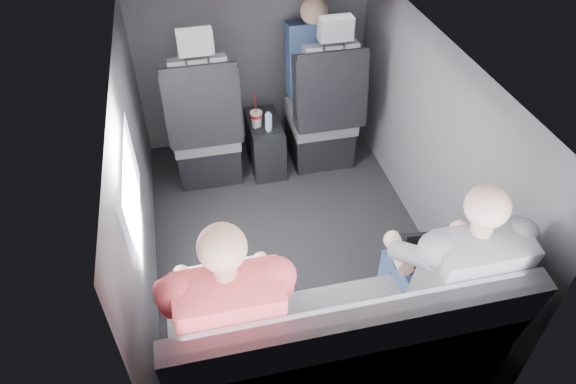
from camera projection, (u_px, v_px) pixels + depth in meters
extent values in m
plane|color=black|center=(290.00, 241.00, 3.51)|extent=(2.60, 2.60, 0.00)
plane|color=#B2B2AD|center=(291.00, 58.00, 2.62)|extent=(2.60, 2.60, 0.00)
cube|color=#56565B|center=(136.00, 184.00, 2.91)|extent=(0.02, 2.60, 1.35)
cube|color=#56565B|center=(430.00, 143.00, 3.22)|extent=(0.02, 2.60, 1.35)
cube|color=#56565B|center=(253.00, 64.00, 4.02)|extent=(1.80, 0.02, 1.35)
cube|color=#56565B|center=(362.00, 351.00, 2.11)|extent=(1.80, 0.02, 1.35)
cube|color=white|center=(132.00, 187.00, 2.55)|extent=(0.02, 0.75, 0.42)
cube|color=black|center=(332.00, 82.00, 3.55)|extent=(0.35, 0.11, 0.59)
cube|color=black|center=(208.00, 154.00, 4.01)|extent=(0.46, 0.48, 0.30)
cube|color=#5B5C60|center=(205.00, 131.00, 3.85)|extent=(0.48, 0.46, 0.14)
cube|color=#5B5C60|center=(202.00, 101.00, 3.46)|extent=(0.38, 0.18, 0.61)
cube|color=black|center=(170.00, 109.00, 3.44)|extent=(0.08, 0.21, 0.53)
cube|color=black|center=(235.00, 101.00, 3.51)|extent=(0.08, 0.21, 0.53)
cube|color=black|center=(203.00, 107.00, 3.42)|extent=(0.50, 0.11, 0.58)
cube|color=#5B5C60|center=(195.00, 42.00, 3.14)|extent=(0.22, 0.10, 0.15)
cube|color=black|center=(319.00, 139.00, 4.16)|extent=(0.46, 0.48, 0.30)
cube|color=#5B5C60|center=(321.00, 116.00, 4.00)|extent=(0.48, 0.46, 0.14)
cube|color=#5B5C60|center=(330.00, 86.00, 3.61)|extent=(0.38, 0.18, 0.61)
cube|color=black|center=(300.00, 94.00, 3.59)|extent=(0.08, 0.21, 0.53)
cube|color=black|center=(360.00, 87.00, 3.66)|extent=(0.08, 0.21, 0.53)
cube|color=black|center=(333.00, 92.00, 3.57)|extent=(0.50, 0.11, 0.58)
cube|color=#5B5C60|center=(336.00, 28.00, 3.29)|extent=(0.22, 0.10, 0.15)
cube|color=black|center=(265.00, 144.00, 4.02)|extent=(0.24, 0.48, 0.40)
cylinder|color=black|center=(261.00, 131.00, 3.79)|extent=(0.09, 0.09, 0.01)
cylinder|color=black|center=(275.00, 129.00, 3.81)|extent=(0.09, 0.09, 0.01)
cube|color=#5B5C60|center=(335.00, 352.00, 2.61)|extent=(1.60, 0.50, 0.45)
cube|color=#5B5C60|center=(358.00, 340.00, 2.14)|extent=(1.60, 0.17, 0.47)
cylinder|color=red|center=(256.00, 115.00, 3.79)|extent=(0.09, 0.09, 0.02)
cylinder|color=white|center=(256.00, 113.00, 3.77)|extent=(0.09, 0.09, 0.01)
cylinder|color=red|center=(256.00, 103.00, 3.72)|extent=(0.01, 0.01, 0.15)
cylinder|color=#9BBED3|center=(269.00, 123.00, 3.77)|extent=(0.05, 0.05, 0.13)
cylinder|color=#9BBED3|center=(268.00, 114.00, 3.72)|extent=(0.03, 0.03, 0.02)
cube|color=silver|center=(224.00, 282.00, 2.49)|extent=(0.36, 0.27, 0.02)
cube|color=silver|center=(224.00, 283.00, 2.47)|extent=(0.30, 0.15, 0.00)
cube|color=silver|center=(221.00, 269.00, 2.54)|extent=(0.11, 0.06, 0.00)
cube|color=silver|center=(226.00, 292.00, 2.28)|extent=(0.36, 0.08, 0.25)
cube|color=white|center=(226.00, 291.00, 2.29)|extent=(0.32, 0.06, 0.21)
cube|color=black|center=(422.00, 249.00, 2.65)|extent=(0.36, 0.27, 0.02)
cube|color=black|center=(423.00, 250.00, 2.63)|extent=(0.28, 0.16, 0.00)
cube|color=black|center=(417.00, 238.00, 2.70)|extent=(0.10, 0.06, 0.00)
cube|color=black|center=(438.00, 254.00, 2.47)|extent=(0.33, 0.11, 0.22)
cube|color=white|center=(437.00, 253.00, 2.48)|extent=(0.29, 0.09, 0.19)
cube|color=#34343A|center=(205.00, 322.00, 2.40)|extent=(0.16, 0.46, 0.14)
cube|color=#34343A|center=(253.00, 313.00, 2.44)|extent=(0.16, 0.46, 0.14)
cube|color=#34343A|center=(206.00, 317.00, 2.77)|extent=(0.14, 0.14, 0.45)
cube|color=#34343A|center=(248.00, 309.00, 2.81)|extent=(0.14, 0.14, 0.45)
cube|color=#D7464E|center=(231.00, 320.00, 2.11)|extent=(0.42, 0.28, 0.56)
sphere|color=#D8A187|center=(222.00, 247.00, 1.86)|extent=(0.19, 0.19, 0.19)
cylinder|color=#D8A187|center=(179.00, 290.00, 2.34)|extent=(0.12, 0.29, 0.12)
cylinder|color=#D8A187|center=(268.00, 275.00, 2.41)|extent=(0.12, 0.29, 0.12)
cube|color=navy|center=(417.00, 282.00, 2.58)|extent=(0.15, 0.45, 0.13)
cube|color=navy|center=(458.00, 274.00, 2.62)|extent=(0.15, 0.45, 0.13)
cube|color=navy|center=(392.00, 283.00, 2.95)|extent=(0.13, 0.13, 0.45)
cube|color=navy|center=(429.00, 276.00, 2.98)|extent=(0.13, 0.13, 0.45)
cube|color=slate|center=(468.00, 276.00, 2.29)|extent=(0.41, 0.28, 0.55)
sphere|color=#DEAD98|center=(488.00, 206.00, 2.05)|extent=(0.18, 0.18, 0.18)
cylinder|color=#DEAD98|center=(399.00, 252.00, 2.52)|extent=(0.12, 0.28, 0.12)
cylinder|color=#DEAD98|center=(474.00, 239.00, 2.59)|extent=(0.12, 0.28, 0.12)
cube|color=navy|center=(313.00, 59.00, 3.86)|extent=(0.40, 0.26, 0.58)
sphere|color=#D8A187|center=(314.00, 11.00, 3.65)|extent=(0.20, 0.20, 0.20)
cube|color=navy|center=(310.00, 89.00, 4.10)|extent=(0.34, 0.40, 0.12)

